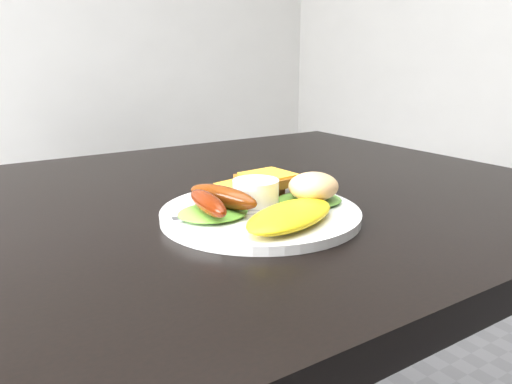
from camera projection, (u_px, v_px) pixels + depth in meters
dining_table at (174, 215)px, 0.70m from camera, size 1.20×0.80×0.04m
person at (51, 119)px, 1.27m from camera, size 0.61×0.45×1.58m
plate at (260, 214)px, 0.62m from camera, size 0.25×0.25×0.01m
lettuce_left at (213, 213)px, 0.60m from camera, size 0.09×0.09×0.01m
lettuce_right at (309, 200)px, 0.65m from camera, size 0.11×0.10×0.01m
omelette at (290, 215)px, 0.57m from camera, size 0.16×0.12×0.02m
sausage_a at (208, 203)px, 0.58m from camera, size 0.03×0.10×0.02m
sausage_b at (222, 196)px, 0.61m from camera, size 0.06×0.11×0.03m
ramekin at (256, 193)px, 0.63m from camera, size 0.06×0.06×0.03m
toast_a at (247, 190)px, 0.69m from camera, size 0.09×0.09×0.01m
toast_b at (269, 180)px, 0.69m from camera, size 0.08×0.08×0.01m
potato_salad at (313, 186)px, 0.64m from camera, size 0.08×0.07×0.04m
fork at (235, 213)px, 0.60m from camera, size 0.15×0.05×0.00m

